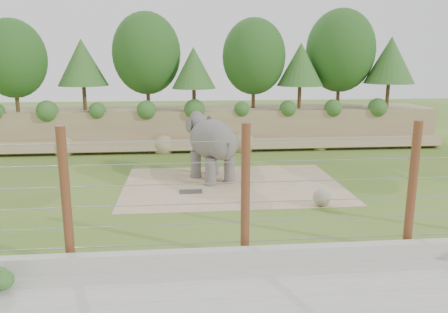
{
  "coord_description": "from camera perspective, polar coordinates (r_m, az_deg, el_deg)",
  "views": [
    {
      "loc": [
        -1.74,
        -16.34,
        5.74
      ],
      "look_at": [
        0.0,
        2.0,
        1.6
      ],
      "focal_mm": 35.0,
      "sensor_mm": 36.0,
      "label": 1
    }
  ],
  "objects": [
    {
      "name": "dirt_patch",
      "position": [
        20.3,
        1.14,
        -3.74
      ],
      "size": [
        10.0,
        7.0,
        0.02
      ],
      "primitive_type": "cube",
      "color": "tan",
      "rests_on": "ground"
    },
    {
      "name": "elephant",
      "position": [
        20.83,
        -1.55,
        1.02
      ],
      "size": [
        2.97,
        4.13,
        3.07
      ],
      "primitive_type": null,
      "rotation": [
        0.0,
        0.0,
        0.4
      ],
      "color": "#645E58",
      "rests_on": "ground"
    },
    {
      "name": "drain_grate",
      "position": [
        19.28,
        -4.36,
        -4.59
      ],
      "size": [
        1.0,
        0.6,
        0.03
      ],
      "primitive_type": "cube",
      "color": "#262628",
      "rests_on": "dirt_patch"
    },
    {
      "name": "barrier_fence",
      "position": [
        12.54,
        2.81,
        -4.71
      ],
      "size": [
        20.26,
        0.26,
        4.0
      ],
      "color": "#622C15",
      "rests_on": "ground"
    },
    {
      "name": "back_embankment",
      "position": [
        29.16,
        -0.84,
        9.17
      ],
      "size": [
        30.0,
        5.52,
        8.77
      ],
      "color": "#8F7557",
      "rests_on": "ground"
    },
    {
      "name": "stone_ball",
      "position": [
        17.77,
        12.66,
        -5.22
      ],
      "size": [
        0.72,
        0.72,
        0.72
      ],
      "primitive_type": "sphere",
      "color": "gray",
      "rests_on": "dirt_patch"
    },
    {
      "name": "walkway",
      "position": [
        11.1,
        4.63,
        -18.5
      ],
      "size": [
        26.0,
        4.0,
        0.01
      ],
      "primitive_type": "cube",
      "color": "#A1A095",
      "rests_on": "ground"
    },
    {
      "name": "retaining_wall",
      "position": [
        12.72,
        3.05,
        -12.93
      ],
      "size": [
        26.0,
        0.35,
        0.5
      ],
      "primitive_type": "cube",
      "color": "#A1A095",
      "rests_on": "ground"
    },
    {
      "name": "ground",
      "position": [
        17.41,
        0.62,
        -6.59
      ],
      "size": [
        90.0,
        90.0,
        0.0
      ],
      "primitive_type": "plane",
      "color": "#41661B",
      "rests_on": "ground"
    }
  ]
}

